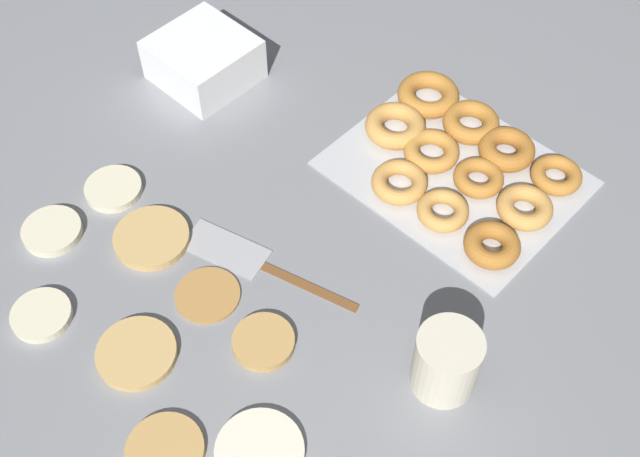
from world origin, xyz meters
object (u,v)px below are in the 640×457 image
(pancake_0, at_px, (113,189))
(pancake_3, at_px, (165,451))
(donut_tray, at_px, (458,160))
(pancake_8, at_px, (260,452))
(spatula, at_px, (244,257))
(pancake_2, at_px, (152,238))
(pancake_6, at_px, (52,231))
(container_stack, at_px, (204,60))
(pancake_1, at_px, (263,342))
(pancake_4, at_px, (136,353))
(pancake_7, at_px, (207,294))
(paper_cup, at_px, (446,362))
(pancake_5, at_px, (41,315))

(pancake_0, bearing_deg, pancake_3, 150.57)
(donut_tray, bearing_deg, pancake_3, 92.43)
(pancake_8, xyz_separation_m, spatula, (0.24, -0.19, -0.00))
(pancake_2, bearing_deg, pancake_0, -9.47)
(pancake_3, xyz_separation_m, pancake_6, (0.39, -0.11, 0.00))
(container_stack, bearing_deg, pancake_3, 134.19)
(pancake_1, height_order, spatula, pancake_1)
(pancake_2, bearing_deg, pancake_3, 143.56)
(pancake_1, xyz_separation_m, pancake_8, (-0.11, 0.11, -0.00))
(pancake_6, relative_size, pancake_8, 0.79)
(pancake_4, distance_m, pancake_7, 0.13)
(container_stack, bearing_deg, pancake_0, 108.71)
(pancake_7, distance_m, pancake_8, 0.25)
(donut_tray, height_order, paper_cup, paper_cup)
(pancake_4, distance_m, donut_tray, 0.59)
(pancake_1, relative_size, pancake_2, 0.76)
(paper_cup, height_order, spatula, paper_cup)
(pancake_0, height_order, donut_tray, donut_tray)
(pancake_1, relative_size, pancake_5, 1.02)
(pancake_6, height_order, paper_cup, paper_cup)
(pancake_3, xyz_separation_m, paper_cup, (-0.19, -0.32, 0.05))
(pancake_4, bearing_deg, donut_tray, -100.53)
(pancake_3, bearing_deg, pancake_1, -83.82)
(pancake_6, height_order, spatula, pancake_6)
(pancake_0, xyz_separation_m, spatula, (-0.25, -0.05, -0.00))
(container_stack, distance_m, paper_cup, 0.70)
(pancake_0, height_order, paper_cup, paper_cup)
(pancake_4, height_order, pancake_8, pancake_4)
(pancake_8, relative_size, donut_tray, 0.31)
(pancake_1, relative_size, pancake_3, 0.87)
(spatula, bearing_deg, pancake_3, 103.04)
(pancake_0, relative_size, pancake_6, 1.00)
(pancake_4, height_order, paper_cup, paper_cup)
(pancake_7, bearing_deg, container_stack, -41.30)
(pancake_4, bearing_deg, pancake_1, -130.70)
(pancake_0, xyz_separation_m, paper_cup, (-0.59, -0.10, 0.04))
(pancake_5, bearing_deg, paper_cup, -146.29)
(pancake_0, xyz_separation_m, pancake_3, (-0.39, 0.22, -0.00))
(pancake_6, height_order, donut_tray, donut_tray)
(pancake_7, distance_m, paper_cup, 0.36)
(pancake_5, distance_m, pancake_7, 0.24)
(pancake_1, xyz_separation_m, container_stack, (0.47, -0.31, 0.03))
(pancake_4, distance_m, pancake_6, 0.26)
(pancake_4, relative_size, pancake_5, 1.29)
(pancake_0, height_order, pancake_4, same)
(pancake_5, xyz_separation_m, donut_tray, (-0.25, -0.64, 0.01))
(pancake_0, xyz_separation_m, pancake_4, (-0.26, 0.16, -0.00))
(pancake_7, bearing_deg, pancake_5, 52.46)
(pancake_7, bearing_deg, pancake_1, -179.58)
(donut_tray, bearing_deg, pancake_7, 76.21)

